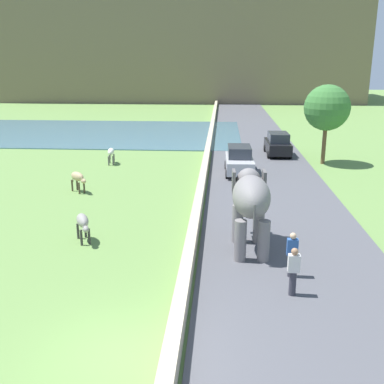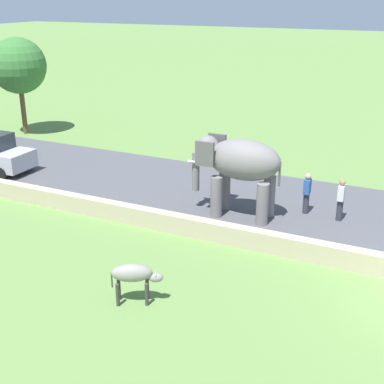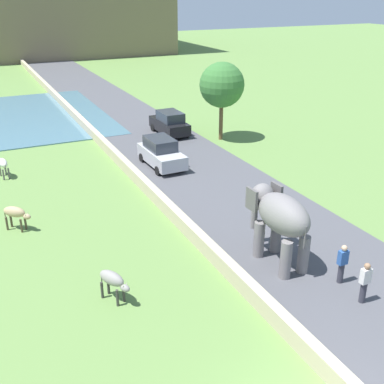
{
  "view_description": "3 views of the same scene",
  "coord_description": "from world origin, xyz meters",
  "px_view_note": "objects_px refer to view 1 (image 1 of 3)",
  "views": [
    {
      "loc": [
        2.31,
        -9.43,
        7.07
      ],
      "look_at": [
        0.95,
        10.69,
        1.18
      ],
      "focal_mm": 42.18,
      "sensor_mm": 36.0,
      "label": 1
    },
    {
      "loc": [
        -13.5,
        0.58,
        7.84
      ],
      "look_at": [
        2.36,
        8.21,
        1.11
      ],
      "focal_mm": 48.97,
      "sensor_mm": 36.0,
      "label": 2
    },
    {
      "loc": [
        -6.67,
        -6.38,
        10.18
      ],
      "look_at": [
        1.9,
        11.55,
        1.54
      ],
      "focal_mm": 44.03,
      "sensor_mm": 36.0,
      "label": 3
    }
  ],
  "objects_px": {
    "person_beside_elephant": "(292,254)",
    "cow_tan": "(78,178)",
    "cow_white": "(111,152)",
    "cow_grey": "(83,222)",
    "elephant": "(251,200)",
    "person_trailing": "(293,271)",
    "car_black": "(278,144)",
    "car_silver": "(239,160)"
  },
  "relations": [
    {
      "from": "cow_tan",
      "to": "cow_grey",
      "type": "bearing_deg",
      "value": -70.98
    },
    {
      "from": "car_black",
      "to": "cow_white",
      "type": "distance_m",
      "value": 12.68
    },
    {
      "from": "cow_white",
      "to": "car_silver",
      "type": "bearing_deg",
      "value": -14.48
    },
    {
      "from": "cow_white",
      "to": "cow_tan",
      "type": "xyz_separation_m",
      "value": [
        -0.12,
        -7.17,
        0.0
      ]
    },
    {
      "from": "elephant",
      "to": "cow_white",
      "type": "height_order",
      "value": "elephant"
    },
    {
      "from": "cow_grey",
      "to": "car_silver",
      "type": "bearing_deg",
      "value": 60.82
    },
    {
      "from": "elephant",
      "to": "cow_grey",
      "type": "height_order",
      "value": "elephant"
    },
    {
      "from": "person_beside_elephant",
      "to": "cow_tan",
      "type": "distance_m",
      "value": 14.16
    },
    {
      "from": "car_black",
      "to": "cow_tan",
      "type": "bearing_deg",
      "value": -138.12
    },
    {
      "from": "person_beside_elephant",
      "to": "cow_tan",
      "type": "relative_size",
      "value": 1.31
    },
    {
      "from": "cow_grey",
      "to": "person_beside_elephant",
      "type": "bearing_deg",
      "value": -18.44
    },
    {
      "from": "person_beside_elephant",
      "to": "car_black",
      "type": "xyz_separation_m",
      "value": [
        1.87,
        20.63,
        0.03
      ]
    },
    {
      "from": "cow_white",
      "to": "cow_tan",
      "type": "relative_size",
      "value": 1.14
    },
    {
      "from": "cow_white",
      "to": "cow_grey",
      "type": "bearing_deg",
      "value": -80.77
    },
    {
      "from": "person_beside_elephant",
      "to": "cow_tan",
      "type": "bearing_deg",
      "value": 136.91
    },
    {
      "from": "car_silver",
      "to": "cow_tan",
      "type": "distance_m",
      "value": 10.28
    },
    {
      "from": "elephant",
      "to": "person_beside_elephant",
      "type": "bearing_deg",
      "value": -60.64
    },
    {
      "from": "elephant",
      "to": "car_silver",
      "type": "relative_size",
      "value": 0.86
    },
    {
      "from": "elephant",
      "to": "cow_tan",
      "type": "height_order",
      "value": "elephant"
    },
    {
      "from": "person_beside_elephant",
      "to": "person_trailing",
      "type": "xyz_separation_m",
      "value": [
        -0.14,
        -1.27,
        0.0
      ]
    },
    {
      "from": "car_silver",
      "to": "car_black",
      "type": "distance_m",
      "value": 6.86
    },
    {
      "from": "cow_grey",
      "to": "car_black",
      "type": "bearing_deg",
      "value": 61.44
    },
    {
      "from": "elephant",
      "to": "car_black",
      "type": "relative_size",
      "value": 0.86
    },
    {
      "from": "car_silver",
      "to": "car_black",
      "type": "relative_size",
      "value": 1.0
    },
    {
      "from": "person_beside_elephant",
      "to": "person_trailing",
      "type": "bearing_deg",
      "value": -96.17
    },
    {
      "from": "elephant",
      "to": "person_trailing",
      "type": "bearing_deg",
      "value": -72.12
    },
    {
      "from": "cow_white",
      "to": "cow_tan",
      "type": "bearing_deg",
      "value": -90.95
    },
    {
      "from": "person_trailing",
      "to": "cow_tan",
      "type": "relative_size",
      "value": 1.31
    },
    {
      "from": "person_trailing",
      "to": "person_beside_elephant",
      "type": "bearing_deg",
      "value": 83.83
    },
    {
      "from": "cow_grey",
      "to": "cow_tan",
      "type": "xyz_separation_m",
      "value": [
        -2.42,
        7.03,
        0.0
      ]
    },
    {
      "from": "car_black",
      "to": "cow_tan",
      "type": "distance_m",
      "value": 16.41
    },
    {
      "from": "car_black",
      "to": "cow_white",
      "type": "xyz_separation_m",
      "value": [
        -12.1,
        -3.79,
        -0.06
      ]
    },
    {
      "from": "cow_white",
      "to": "cow_tan",
      "type": "distance_m",
      "value": 7.17
    },
    {
      "from": "person_beside_elephant",
      "to": "cow_white",
      "type": "height_order",
      "value": "person_beside_elephant"
    },
    {
      "from": "person_beside_elephant",
      "to": "cow_tan",
      "type": "height_order",
      "value": "person_beside_elephant"
    },
    {
      "from": "car_black",
      "to": "cow_grey",
      "type": "distance_m",
      "value": 20.48
    },
    {
      "from": "person_trailing",
      "to": "cow_white",
      "type": "bearing_deg",
      "value": 119.12
    },
    {
      "from": "cow_white",
      "to": "elephant",
      "type": "bearing_deg",
      "value": -58.45
    },
    {
      "from": "person_trailing",
      "to": "cow_tan",
      "type": "xyz_separation_m",
      "value": [
        -10.2,
        10.94,
        -0.04
      ]
    },
    {
      "from": "elephant",
      "to": "car_silver",
      "type": "bearing_deg",
      "value": 89.98
    },
    {
      "from": "elephant",
      "to": "cow_tan",
      "type": "bearing_deg",
      "value": 140.78
    },
    {
      "from": "cow_grey",
      "to": "cow_tan",
      "type": "height_order",
      "value": "same"
    }
  ]
}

